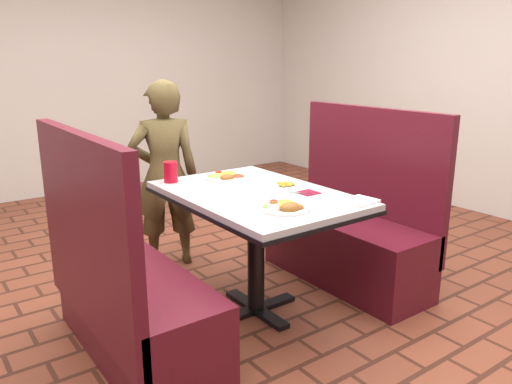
{
  "coord_description": "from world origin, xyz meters",
  "views": [
    {
      "loc": [
        -1.61,
        -2.22,
        1.48
      ],
      "look_at": [
        0.0,
        0.0,
        0.75
      ],
      "focal_mm": 35.0,
      "sensor_mm": 36.0,
      "label": 1
    }
  ],
  "objects_px": {
    "dining_table": "(256,208)",
    "near_dinner_plate": "(285,205)",
    "diner_person": "(165,175)",
    "far_dinner_plate": "(227,175)",
    "booth_bench_right": "(351,234)",
    "red_tumbler": "(171,172)",
    "plantain_plate": "(285,185)",
    "booth_bench_left": "(127,297)"
  },
  "relations": [
    {
      "from": "dining_table",
      "to": "near_dinner_plate",
      "type": "relative_size",
      "value": 4.78
    },
    {
      "from": "dining_table",
      "to": "diner_person",
      "type": "distance_m",
      "value": 1.0
    },
    {
      "from": "near_dinner_plate",
      "to": "far_dinner_plate",
      "type": "relative_size",
      "value": 0.92
    },
    {
      "from": "booth_bench_right",
      "to": "red_tumbler",
      "type": "bearing_deg",
      "value": 155.2
    },
    {
      "from": "plantain_plate",
      "to": "red_tumbler",
      "type": "height_order",
      "value": "red_tumbler"
    },
    {
      "from": "dining_table",
      "to": "near_dinner_plate",
      "type": "distance_m",
      "value": 0.4
    },
    {
      "from": "booth_bench_right",
      "to": "red_tumbler",
      "type": "xyz_separation_m",
      "value": [
        -1.08,
        0.5,
        0.48
      ]
    },
    {
      "from": "dining_table",
      "to": "near_dinner_plate",
      "type": "bearing_deg",
      "value": -103.88
    },
    {
      "from": "booth_bench_right",
      "to": "diner_person",
      "type": "height_order",
      "value": "diner_person"
    },
    {
      "from": "booth_bench_left",
      "to": "booth_bench_right",
      "type": "relative_size",
      "value": 1.0
    },
    {
      "from": "far_dinner_plate",
      "to": "plantain_plate",
      "type": "xyz_separation_m",
      "value": [
        0.16,
        -0.38,
        -0.01
      ]
    },
    {
      "from": "booth_bench_right",
      "to": "plantain_plate",
      "type": "relative_size",
      "value": 6.97
    },
    {
      "from": "dining_table",
      "to": "plantain_plate",
      "type": "bearing_deg",
      "value": -3.44
    },
    {
      "from": "plantain_plate",
      "to": "far_dinner_plate",
      "type": "bearing_deg",
      "value": 113.38
    },
    {
      "from": "booth_bench_right",
      "to": "plantain_plate",
      "type": "xyz_separation_m",
      "value": [
        -0.59,
        -0.01,
        0.43
      ]
    },
    {
      "from": "dining_table",
      "to": "diner_person",
      "type": "relative_size",
      "value": 0.9
    },
    {
      "from": "dining_table",
      "to": "plantain_plate",
      "type": "xyz_separation_m",
      "value": [
        0.2,
        -0.01,
        0.11
      ]
    },
    {
      "from": "diner_person",
      "to": "near_dinner_plate",
      "type": "xyz_separation_m",
      "value": [
        -0.0,
        -1.36,
        0.1
      ]
    },
    {
      "from": "booth_bench_left",
      "to": "far_dinner_plate",
      "type": "height_order",
      "value": "booth_bench_left"
    },
    {
      "from": "red_tumbler",
      "to": "dining_table",
      "type": "bearing_deg",
      "value": -60.44
    },
    {
      "from": "diner_person",
      "to": "near_dinner_plate",
      "type": "distance_m",
      "value": 1.36
    },
    {
      "from": "dining_table",
      "to": "far_dinner_plate",
      "type": "xyz_separation_m",
      "value": [
        0.04,
        0.37,
        0.12
      ]
    },
    {
      "from": "booth_bench_left",
      "to": "diner_person",
      "type": "distance_m",
      "value": 1.27
    },
    {
      "from": "far_dinner_plate",
      "to": "plantain_plate",
      "type": "distance_m",
      "value": 0.42
    },
    {
      "from": "booth_bench_right",
      "to": "red_tumbler",
      "type": "height_order",
      "value": "booth_bench_right"
    },
    {
      "from": "red_tumbler",
      "to": "plantain_plate",
      "type": "bearing_deg",
      "value": -46.39
    },
    {
      "from": "far_dinner_plate",
      "to": "red_tumbler",
      "type": "distance_m",
      "value": 0.35
    },
    {
      "from": "dining_table",
      "to": "diner_person",
      "type": "height_order",
      "value": "diner_person"
    },
    {
      "from": "dining_table",
      "to": "booth_bench_right",
      "type": "bearing_deg",
      "value": 0.0
    },
    {
      "from": "red_tumbler",
      "to": "booth_bench_right",
      "type": "bearing_deg",
      "value": -24.8
    },
    {
      "from": "booth_bench_left",
      "to": "far_dinner_plate",
      "type": "relative_size",
      "value": 4.37
    },
    {
      "from": "diner_person",
      "to": "booth_bench_left",
      "type": "bearing_deg",
      "value": 73.96
    },
    {
      "from": "dining_table",
      "to": "near_dinner_plate",
      "type": "xyz_separation_m",
      "value": [
        -0.09,
        -0.37,
        0.12
      ]
    },
    {
      "from": "diner_person",
      "to": "near_dinner_plate",
      "type": "height_order",
      "value": "diner_person"
    },
    {
      "from": "plantain_plate",
      "to": "booth_bench_left",
      "type": "bearing_deg",
      "value": 179.3
    },
    {
      "from": "dining_table",
      "to": "far_dinner_plate",
      "type": "relative_size",
      "value": 4.41
    },
    {
      "from": "dining_table",
      "to": "booth_bench_right",
      "type": "xyz_separation_m",
      "value": [
        0.8,
        0.0,
        -0.32
      ]
    },
    {
      "from": "booth_bench_right",
      "to": "red_tumbler",
      "type": "distance_m",
      "value": 1.29
    },
    {
      "from": "dining_table",
      "to": "booth_bench_left",
      "type": "bearing_deg",
      "value": 180.0
    },
    {
      "from": "far_dinner_plate",
      "to": "booth_bench_left",
      "type": "bearing_deg",
      "value": -156.21
    },
    {
      "from": "diner_person",
      "to": "dining_table",
      "type": "bearing_deg",
      "value": 114.63
    },
    {
      "from": "near_dinner_plate",
      "to": "plantain_plate",
      "type": "bearing_deg",
      "value": 50.28
    }
  ]
}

